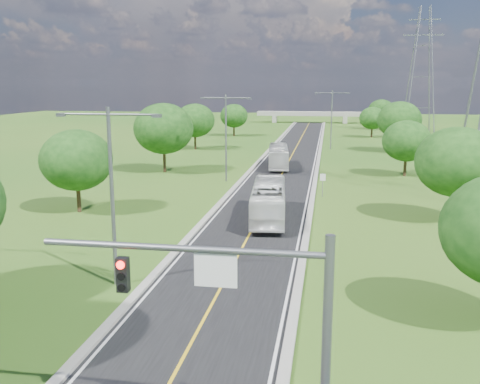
# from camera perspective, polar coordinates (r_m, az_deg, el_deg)

# --- Properties ---
(ground) EXTENTS (260.00, 260.00, 0.00)m
(ground) POSITION_cam_1_polar(r_m,az_deg,el_deg) (76.23, 5.10, 3.03)
(ground) COLOR #265618
(ground) RESTS_ON ground
(road) EXTENTS (8.00, 150.00, 0.06)m
(road) POSITION_cam_1_polar(r_m,az_deg,el_deg) (82.15, 5.43, 3.66)
(road) COLOR black
(road) RESTS_ON ground
(curb_left) EXTENTS (0.50, 150.00, 0.22)m
(curb_left) POSITION_cam_1_polar(r_m,az_deg,el_deg) (82.54, 2.48, 3.80)
(curb_left) COLOR gray
(curb_left) RESTS_ON ground
(curb_right) EXTENTS (0.50, 150.00, 0.22)m
(curb_right) POSITION_cam_1_polar(r_m,az_deg,el_deg) (81.95, 8.40, 3.63)
(curb_right) COLOR gray
(curb_right) RESTS_ON ground
(signal_mast) EXTENTS (8.54, 0.33, 7.20)m
(signal_mast) POSITION_cam_1_polar(r_m,az_deg,el_deg) (15.66, 1.39, -12.34)
(signal_mast) COLOR slate
(signal_mast) RESTS_ON ground
(speed_limit_sign) EXTENTS (0.55, 0.09, 2.40)m
(speed_limit_sign) POSITION_cam_1_polar(r_m,az_deg,el_deg) (54.04, 8.81, 1.14)
(speed_limit_sign) COLOR slate
(speed_limit_sign) RESTS_ON ground
(overpass) EXTENTS (30.00, 3.00, 3.20)m
(overpass) POSITION_cam_1_polar(r_m,az_deg,el_deg) (155.54, 7.43, 8.21)
(overpass) COLOR gray
(overpass) RESTS_ON ground
(streetlight_near_left) EXTENTS (5.90, 0.25, 10.00)m
(streetlight_near_left) POSITION_cam_1_polar(r_m,az_deg,el_deg) (30.05, -13.56, 1.07)
(streetlight_near_left) COLOR slate
(streetlight_near_left) RESTS_ON ground
(streetlight_mid_left) EXTENTS (5.90, 0.25, 10.00)m
(streetlight_mid_left) POSITION_cam_1_polar(r_m,az_deg,el_deg) (61.53, -1.52, 6.61)
(streetlight_mid_left) COLOR slate
(streetlight_mid_left) RESTS_ON ground
(streetlight_far_right) EXTENTS (5.90, 0.25, 10.00)m
(streetlight_far_right) POSITION_cam_1_polar(r_m,az_deg,el_deg) (93.33, 9.75, 8.14)
(streetlight_far_right) COLOR slate
(streetlight_far_right) RESTS_ON ground
(power_tower_far) EXTENTS (9.00, 6.40, 28.00)m
(power_tower_far) POSITION_cam_1_polar(r_m,az_deg,el_deg) (131.79, 18.77, 12.17)
(power_tower_far) COLOR slate
(power_tower_far) RESTS_ON ground
(tree_lb) EXTENTS (6.30, 6.30, 7.33)m
(tree_lb) POSITION_cam_1_polar(r_m,az_deg,el_deg) (48.76, -17.05, 3.27)
(tree_lb) COLOR black
(tree_lb) RESTS_ON ground
(tree_lc) EXTENTS (7.56, 7.56, 8.79)m
(tree_lc) POSITION_cam_1_polar(r_m,az_deg,el_deg) (68.62, -8.16, 6.71)
(tree_lc) COLOR black
(tree_lc) RESTS_ON ground
(tree_ld) EXTENTS (6.72, 6.72, 7.82)m
(tree_ld) POSITION_cam_1_polar(r_m,az_deg,el_deg) (92.23, -4.83, 7.61)
(tree_ld) COLOR black
(tree_ld) RESTS_ON ground
(tree_le) EXTENTS (5.88, 5.88, 6.84)m
(tree_le) POSITION_cam_1_polar(r_m,az_deg,el_deg) (115.17, -0.65, 8.12)
(tree_le) COLOR black
(tree_le) RESTS_ON ground
(tree_rb) EXTENTS (6.72, 6.72, 7.82)m
(tree_rb) POSITION_cam_1_polar(r_m,az_deg,el_deg) (46.77, 22.16, 2.97)
(tree_rb) COLOR black
(tree_rb) RESTS_ON ground
(tree_rc) EXTENTS (5.88, 5.88, 6.84)m
(tree_rc) POSITION_cam_1_polar(r_m,az_deg,el_deg) (68.18, 17.35, 5.22)
(tree_rc) COLOR black
(tree_rc) RESTS_ON ground
(tree_rd) EXTENTS (7.14, 7.14, 8.30)m
(tree_rd) POSITION_cam_1_polar(r_m,az_deg,el_deg) (92.08, 16.65, 7.36)
(tree_rd) COLOR black
(tree_rd) RESTS_ON ground
(tree_re) EXTENTS (5.46, 5.46, 6.35)m
(tree_re) POSITION_cam_1_polar(r_m,az_deg,el_deg) (115.75, 13.94, 7.65)
(tree_re) COLOR black
(tree_re) RESTS_ON ground
(tree_rf) EXTENTS (6.30, 6.30, 7.33)m
(tree_rf) POSITION_cam_1_polar(r_m,az_deg,el_deg) (135.90, 14.82, 8.40)
(tree_rf) COLOR black
(tree_rf) RESTS_ON ground
(bus_outbound) EXTENTS (3.61, 11.45, 3.14)m
(bus_outbound) POSITION_cam_1_polar(r_m,az_deg,el_deg) (44.42, 3.07, -0.96)
(bus_outbound) COLOR silver
(bus_outbound) RESTS_ON road
(bus_inbound) EXTENTS (3.58, 10.91, 2.98)m
(bus_inbound) POSITION_cam_1_polar(r_m,az_deg,el_deg) (72.13, 4.12, 3.81)
(bus_inbound) COLOR silver
(bus_inbound) RESTS_ON road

